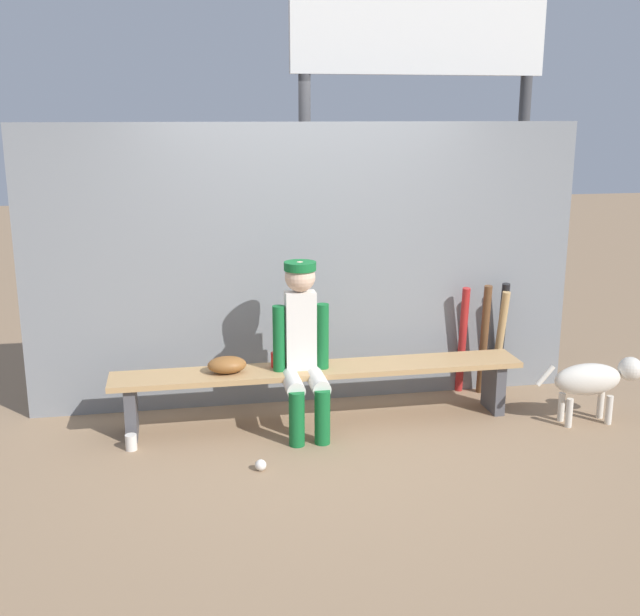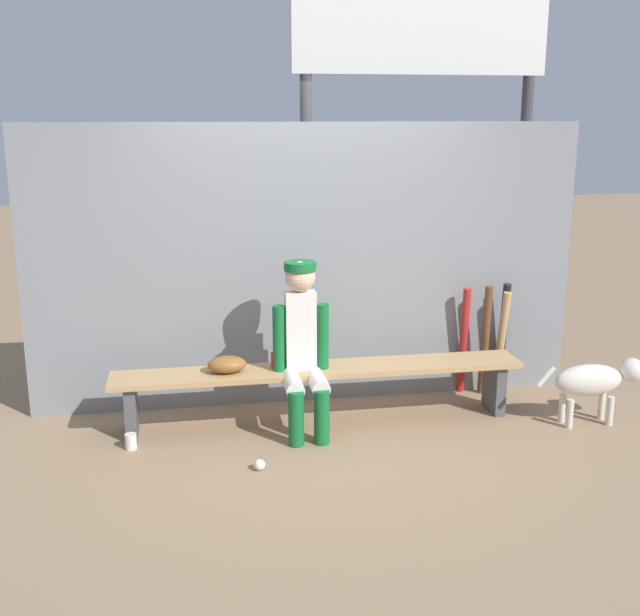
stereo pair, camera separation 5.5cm
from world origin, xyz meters
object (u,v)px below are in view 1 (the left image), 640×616
Objects in this scene: dugout_bench at (320,378)px; cup_on_ground at (131,442)px; player_seated at (303,343)px; baseball at (261,465)px; bat_aluminum_red at (462,340)px; scoreboard at (426,77)px; dog at (595,379)px; cup_on_bench at (276,360)px; bat_wood_dark at (484,340)px; bat_aluminum_black at (501,337)px; baseball_glove at (227,365)px; bat_wood_tan at (500,342)px.

dugout_bench is 1.42m from cup_on_ground.
player_seated is 0.96m from baseball.
bat_aluminum_red is 2.21m from scoreboard.
bat_aluminum_red is 1.08m from dog.
dugout_bench is at bearing -12.42° from cup_on_bench.
baseball is (-1.78, -1.13, -0.41)m from bat_aluminum_red.
bat_wood_dark is 8.43× the size of cup_on_ground.
scoreboard is at bearing 48.45° from baseball.
bat_wood_dark is 8.43× the size of cup_on_bench.
bat_aluminum_red is at bearing 13.93° from cup_on_ground.
bat_aluminum_black is 12.52× the size of baseball.
player_seated reaches higher than dog.
dog is (0.42, -0.76, -0.13)m from bat_aluminum_black.
baseball_glove is 0.31× the size of bat_aluminum_red.
dugout_bench is 3.28× the size of bat_wood_dark.
bat_wood_dark is 12.53× the size of baseball.
player_seated is at bearing 6.66° from cup_on_ground.
player_seated is 0.30m from cup_on_bench.
baseball_glove is 2.71m from dog.
bat_aluminum_red is 1.61m from cup_on_bench.
bat_aluminum_black is (1.73, 0.50, -0.19)m from player_seated.
bat_wood_tan is at bearing 121.14° from dog.
dugout_bench is 2.04m from dog.
bat_aluminum_red is 0.97× the size of bat_aluminum_black.
cup_on_bench is 0.03× the size of scoreboard.
cup_on_ground is (-2.62, -0.65, -0.40)m from bat_aluminum_red.
cup_on_bench is at bearing 75.04° from baseball.
dog is at bearing -50.33° from bat_wood_dark.
dugout_bench is 0.36m from player_seated.
baseball_glove is 0.30× the size of bat_aluminum_black.
cup_on_bench reaches higher than cup_on_ground.
bat_wood_tan is at bearing 9.23° from baseball_glove.
dog is (2.15, -0.26, -0.32)m from player_seated.
baseball_glove reaches higher than baseball.
cup_on_ground is at bearing -166.07° from bat_aluminum_red.
bat_wood_tan is at bearing 27.54° from baseball.
dog is at bearing -10.63° from cup_on_bench.
bat_wood_tan is at bearing 8.94° from cup_on_bench.
bat_aluminum_black is 0.26× the size of scoreboard.
cup_on_ground is (-2.95, -0.64, -0.41)m from bat_aluminum_black.
player_seated is 1.63m from bat_wood_dark.
baseball_glove is 0.33× the size of dog.
scoreboard is (1.64, 1.85, 2.50)m from baseball.
baseball_glove is at bearing 19.67° from cup_on_ground.
scoreboard is (1.43, 1.05, 2.05)m from cup_on_bench.
bat_aluminum_black is at bearing 16.13° from player_seated.
baseball is at bearing -147.63° from bat_aluminum_red.
dugout_bench is at bearing -162.11° from bat_aluminum_red.
cup_on_bench is at bearing 169.37° from dog.
player_seated is 2.19m from dog.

